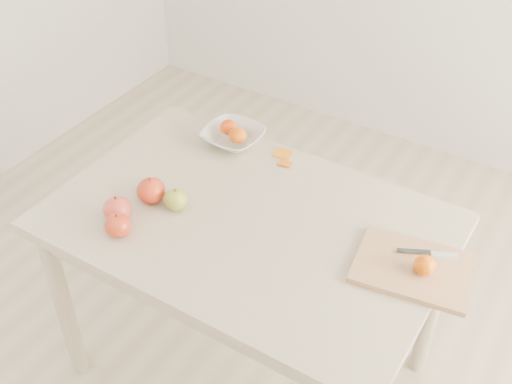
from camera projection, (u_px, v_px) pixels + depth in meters
The scene contains 14 objects.
ground at pixel (249, 366), 2.44m from camera, with size 3.50×3.50×0.00m, color #C6B293.
table at pixel (248, 242), 2.02m from camera, with size 1.20×0.80×0.75m.
cutting_board at pixel (414, 268), 1.79m from camera, with size 0.32×0.24×0.02m, color tan.
board_tangerine at pixel (425, 265), 1.74m from camera, with size 0.06×0.06×0.05m, color #D75B07.
fruit_bowl at pixel (233, 137), 2.26m from camera, with size 0.21×0.21×0.05m, color silver.
bowl_tangerine_near at pixel (229, 127), 2.26m from camera, with size 0.06×0.06×0.05m, color #E04107.
bowl_tangerine_far at pixel (238, 135), 2.22m from camera, with size 0.06×0.06×0.06m, color #C95107.
orange_peel_a at pixel (283, 155), 2.22m from camera, with size 0.06×0.04×0.00m, color orange.
orange_peel_b at pixel (285, 164), 2.18m from camera, with size 0.04×0.04×0.00m, color orange.
paring_knife at pixel (439, 255), 1.80m from camera, with size 0.16×0.08×0.01m.
apple_green at pixel (176, 200), 1.98m from camera, with size 0.07×0.07×0.07m, color olive.
apple_red_b at pixel (151, 190), 2.00m from camera, with size 0.09×0.09×0.08m, color maroon.
apple_red_c at pixel (118, 225), 1.89m from camera, with size 0.08×0.08×0.07m, color maroon.
apple_red_d at pixel (117, 209), 1.94m from camera, with size 0.09×0.09×0.08m, color maroon.
Camera 1 is at (0.80, -1.24, 2.05)m, focal length 45.00 mm.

